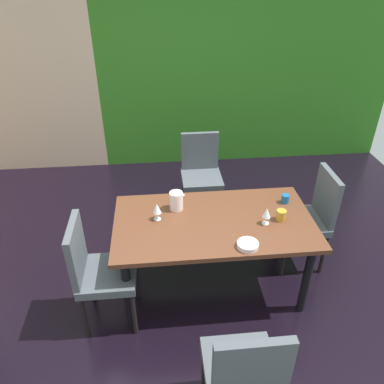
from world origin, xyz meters
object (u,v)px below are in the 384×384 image
at_px(wine_glass_south, 267,213).
at_px(serving_bowl_front, 248,245).
at_px(chair_right_far, 311,214).
at_px(chair_head_near, 244,373).
at_px(chair_head_far, 201,170).
at_px(chair_left_near, 96,268).
at_px(wine_glass_center, 157,209).
at_px(cup_left, 281,215).
at_px(cup_right, 285,199).
at_px(pitcher_near_shelf, 176,201).
at_px(dining_table, 214,229).

bearing_deg(wine_glass_south, serving_bowl_front, -127.58).
bearing_deg(serving_bowl_front, chair_right_far, 39.10).
height_order(chair_head_near, chair_head_far, chair_head_near).
bearing_deg(chair_head_far, serving_bowl_front, 95.83).
xyz_separation_m(chair_left_near, serving_bowl_front, (1.15, -0.09, 0.21)).
bearing_deg(wine_glass_center, serving_bowl_front, -32.21).
height_order(cup_left, cup_right, cup_left).
xyz_separation_m(wine_glass_center, cup_right, (1.12, 0.14, -0.07)).
bearing_deg(wine_glass_south, chair_right_far, 31.97).
relative_size(chair_head_near, serving_bowl_front, 6.10).
relative_size(chair_left_near, pitcher_near_shelf, 5.85).
distance_m(chair_head_near, wine_glass_center, 1.40).
bearing_deg(serving_bowl_front, chair_head_near, -103.19).
xyz_separation_m(chair_head_far, serving_bowl_front, (0.16, -1.57, 0.22)).
distance_m(dining_table, cup_left, 0.57).
relative_size(chair_head_near, cup_right, 12.92).
height_order(wine_glass_center, cup_left, wine_glass_center).
xyz_separation_m(dining_table, chair_left_near, (-0.95, -0.26, -0.10)).
height_order(chair_right_far, pitcher_near_shelf, chair_right_far).
bearing_deg(chair_right_far, serving_bowl_front, 129.10).
relative_size(wine_glass_center, cup_right, 1.97).
xyz_separation_m(chair_right_far, cup_left, (-0.40, -0.30, 0.23)).
height_order(chair_left_near, pitcher_near_shelf, chair_left_near).
distance_m(chair_right_far, chair_head_far, 1.32).
bearing_deg(pitcher_near_shelf, cup_left, -16.09).
bearing_deg(wine_glass_center, chair_head_far, 66.42).
height_order(chair_right_far, cup_left, chair_right_far).
xyz_separation_m(wine_glass_center, serving_bowl_front, (0.66, -0.42, -0.09)).
distance_m(chair_left_near, serving_bowl_front, 1.18).
height_order(chair_head_far, chair_left_near, chair_left_near).
bearing_deg(chair_left_near, pitcher_near_shelf, 125.05).
height_order(dining_table, wine_glass_south, wine_glass_south).
height_order(chair_head_near, wine_glass_center, chair_head_near).
distance_m(chair_head_far, pitcher_near_shelf, 1.11).
relative_size(dining_table, pitcher_near_shelf, 9.94).
distance_m(dining_table, wine_glass_center, 0.51).
bearing_deg(chair_right_far, chair_head_near, 147.19).
relative_size(chair_right_far, cup_right, 12.75).
height_order(chair_right_far, cup_right, chair_right_far).
distance_m(serving_bowl_front, cup_left, 0.47).
height_order(chair_head_far, cup_right, chair_head_far).
distance_m(chair_left_near, wine_glass_south, 1.40).
bearing_deg(chair_head_far, cup_right, 121.51).
bearing_deg(chair_head_far, wine_glass_center, 66.42).
bearing_deg(serving_bowl_front, wine_glass_south, 52.42).
relative_size(dining_table, chair_right_far, 1.67).
bearing_deg(wine_glass_south, dining_table, 169.07).
relative_size(chair_head_far, wine_glass_south, 6.45).
distance_m(wine_glass_south, cup_right, 0.38).
relative_size(chair_head_near, pitcher_near_shelf, 6.03).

